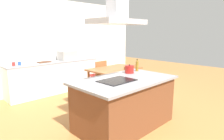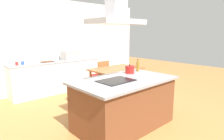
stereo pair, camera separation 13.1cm
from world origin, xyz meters
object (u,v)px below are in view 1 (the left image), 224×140
(countertop_microwave, at_px, (68,55))
(chair_facing_island, at_px, (133,81))
(coffee_mug_red, at_px, (14,64))
(cutting_board, at_px, (44,62))
(cooktop, at_px, (117,81))
(chair_facing_back_wall, at_px, (99,73))
(tea_kettle, at_px, (129,69))
(coffee_mug_blue, at_px, (19,63))
(olive_oil_bottle, at_px, (137,66))
(range_hood, at_px, (117,8))
(dining_table, at_px, (114,71))

(countertop_microwave, relative_size, chair_facing_island, 0.56)
(coffee_mug_red, xyz_separation_m, cutting_board, (0.81, 0.02, -0.04))
(cooktop, height_order, chair_facing_back_wall, cooktop)
(tea_kettle, xyz_separation_m, countertop_microwave, (0.15, 2.60, 0.06))
(tea_kettle, relative_size, chair_facing_island, 0.26)
(tea_kettle, height_order, chair_facing_back_wall, tea_kettle)
(tea_kettle, height_order, countertop_microwave, countertop_microwave)
(coffee_mug_blue, bearing_deg, olive_oil_bottle, -59.51)
(tea_kettle, distance_m, chair_facing_island, 1.03)
(coffee_mug_red, distance_m, range_hood, 3.22)
(cooktop, height_order, countertop_microwave, countertop_microwave)
(countertop_microwave, relative_size, coffee_mug_blue, 5.56)
(cutting_board, bearing_deg, coffee_mug_blue, -178.02)
(cooktop, distance_m, cutting_board, 2.93)
(cutting_board, relative_size, range_hood, 0.38)
(coffee_mug_red, bearing_deg, cutting_board, 1.20)
(coffee_mug_blue, bearing_deg, countertop_microwave, -1.09)
(cooktop, bearing_deg, dining_table, 46.11)
(tea_kettle, bearing_deg, cooktop, -156.81)
(tea_kettle, xyz_separation_m, range_hood, (-0.66, -0.28, 1.12))
(cooktop, relative_size, range_hood, 0.67)
(chair_facing_back_wall, height_order, range_hood, range_hood)
(cutting_board, bearing_deg, coffee_mug_red, -178.80)
(coffee_mug_red, bearing_deg, tea_kettle, -62.11)
(tea_kettle, relative_size, dining_table, 0.17)
(dining_table, bearing_deg, coffee_mug_blue, 144.42)
(chair_facing_back_wall, bearing_deg, coffee_mug_red, 160.10)
(cutting_board, distance_m, chair_facing_island, 2.54)
(cooktop, distance_m, range_hood, 1.20)
(dining_table, relative_size, chair_facing_island, 1.57)
(dining_table, bearing_deg, tea_kettle, -122.53)
(dining_table, relative_size, chair_facing_back_wall, 1.57)
(olive_oil_bottle, relative_size, countertop_microwave, 0.52)
(olive_oil_bottle, xyz_separation_m, chair_facing_island, (0.48, 0.50, -0.50))
(cooktop, relative_size, chair_facing_island, 0.67)
(olive_oil_bottle, xyz_separation_m, cutting_board, (-0.86, 2.62, -0.10))
(cooktop, distance_m, tea_kettle, 0.72)
(dining_table, distance_m, chair_facing_island, 0.68)
(tea_kettle, height_order, coffee_mug_blue, tea_kettle)
(cooktop, bearing_deg, countertop_microwave, 74.35)
(coffee_mug_blue, bearing_deg, range_hood, -78.40)
(olive_oil_bottle, distance_m, chair_facing_back_wall, 1.96)
(range_hood, bearing_deg, cutting_board, 88.53)
(coffee_mug_red, xyz_separation_m, dining_table, (2.15, -1.44, -0.28))
(countertop_microwave, relative_size, coffee_mug_red, 5.56)
(chair_facing_back_wall, bearing_deg, dining_table, -90.00)
(olive_oil_bottle, xyz_separation_m, coffee_mug_blue, (-1.53, 2.60, -0.07))
(countertop_microwave, bearing_deg, range_hood, -105.65)
(olive_oil_bottle, bearing_deg, dining_table, 67.69)
(cooktop, relative_size, chair_facing_back_wall, 0.67)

